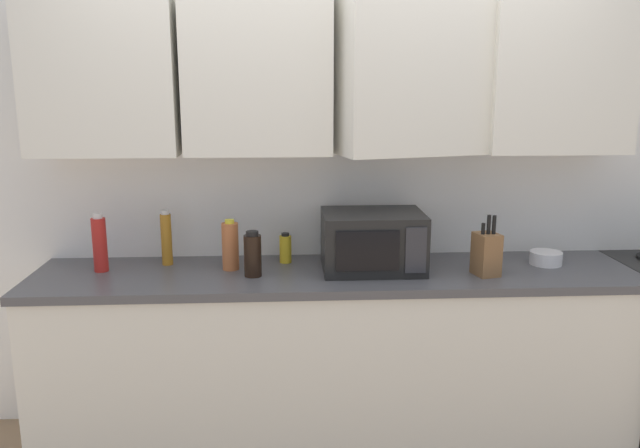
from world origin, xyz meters
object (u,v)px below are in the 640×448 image
Objects in this scene: knife_block at (486,253)px; bottle_soy_dark at (253,255)px; bottle_red_sauce at (100,244)px; microwave at (373,241)px; bottle_amber_vinegar at (166,238)px; bottle_spice_jar at (230,246)px; bowl_ceramic_small at (546,258)px; bottle_yellow_mustard at (285,248)px.

bottle_soy_dark is (-1.09, 0.04, -0.00)m from knife_block.
knife_block is 1.83m from bottle_red_sauce.
microwave reaches higher than bottle_amber_vinegar.
bottle_red_sauce reaches higher than bottle_spice_jar.
bowl_ceramic_small is at bearing 4.58° from bottle_soy_dark.
knife_block is at bearing -5.20° from bottle_red_sauce.
microwave is at bearing -18.97° from bottle_yellow_mustard.
bottle_amber_vinegar is 1.82× the size of bottle_yellow_mustard.
bottle_spice_jar is 0.29m from bottle_yellow_mustard.
bottle_soy_dark is at bearing -9.53° from bottle_red_sauce.
bottle_soy_dark is 1.45m from bowl_ceramic_small.
bottle_red_sauce is at bearing -162.16° from bottle_amber_vinegar.
microwave is at bearing 7.96° from bottle_soy_dark.
bottle_yellow_mustard is 1.30m from bowl_ceramic_small.
knife_block is 1.55m from bottle_amber_vinegar.
bottle_spice_jar is (-0.68, 0.04, -0.02)m from microwave.
bottle_amber_vinegar is at bearing 170.27° from knife_block.
knife_block reaches higher than bowl_ceramic_small.
microwave is at bearing -177.65° from bowl_ceramic_small.
bottle_red_sauce is 1.31× the size of bottle_soy_dark.
microwave is 0.88m from bowl_ceramic_small.
bottle_soy_dark is (0.11, -0.12, -0.01)m from bottle_spice_jar.
bottle_spice_jar is 0.16m from bottle_soy_dark.
bottle_yellow_mustard is at bearing 55.74° from bottle_soy_dark.
bowl_ceramic_small is at bearing 24.13° from knife_block.
bowl_ceramic_small is (1.56, -0.00, -0.08)m from bottle_spice_jar.
bottle_amber_vinegar reaches higher than bowl_ceramic_small.
knife_block is 1.85× the size of bowl_ceramic_small.
microwave is 3.17× the size of bottle_yellow_mustard.
knife_block is 1.18× the size of bottle_spice_jar.
microwave is 1.95× the size of bottle_spice_jar.
bottle_yellow_mustard is (-0.42, 0.14, -0.07)m from microwave.
knife_block is at bearing -7.57° from bottle_spice_jar.
bowl_ceramic_small is (1.29, -0.11, -0.04)m from bottle_yellow_mustard.
bottle_red_sauce is 2.18m from bowl_ceramic_small.
microwave is 1.66× the size of knife_block.
bottle_amber_vinegar is 0.31m from bottle_red_sauce.
bottle_yellow_mustard is 0.70× the size of bottle_soy_dark.
bottle_red_sauce is at bearing 174.80° from knife_block.
bottle_soy_dark reaches higher than bottle_yellow_mustard.
bottle_spice_jar reaches higher than bowl_ceramic_small.
bottle_red_sauce is at bearing 179.46° from bottle_spice_jar.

